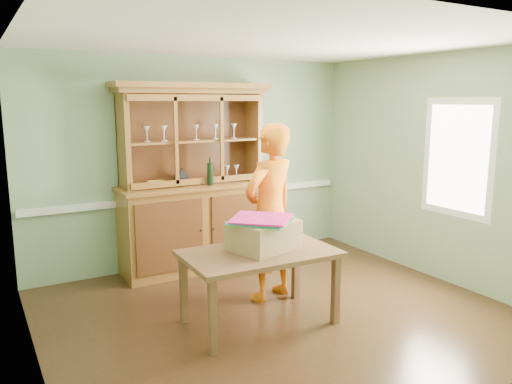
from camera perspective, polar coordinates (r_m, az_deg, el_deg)
floor at (r=5.27m, az=2.45°, el=-13.63°), size 4.50×4.50×0.00m
ceiling at (r=4.85m, az=2.71°, el=16.96°), size 4.50×4.50×0.00m
wall_back at (r=6.63m, az=-6.78°, el=3.45°), size 4.50×0.00×4.50m
wall_left at (r=4.15m, az=-24.66°, el=-1.64°), size 0.00×4.00×4.00m
wall_right at (r=6.37m, az=19.91°, el=2.61°), size 0.00×4.00×4.00m
wall_front at (r=3.41m, az=21.05°, el=-3.84°), size 4.50×0.00×4.50m
chair_rail at (r=6.68m, az=-6.62°, el=-0.41°), size 4.41×0.05×0.08m
framed_map at (r=4.41m, az=-24.97°, el=1.65°), size 0.03×0.60×0.46m
window_panel at (r=6.15m, az=22.00°, el=3.62°), size 0.03×0.96×1.36m
china_hutch at (r=6.42m, az=-6.87°, el=-1.53°), size 2.01×0.66×2.36m
dining_table at (r=4.83m, az=0.40°, el=-7.75°), size 1.48×0.92×0.73m
cardboard_box at (r=4.84m, az=0.89°, el=-4.92°), size 0.71×0.62×0.28m
kite_stack at (r=4.77m, az=0.70°, el=-3.14°), size 0.74×0.74×0.04m
person at (r=5.37m, az=1.60°, el=-2.38°), size 0.80×0.64×1.92m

